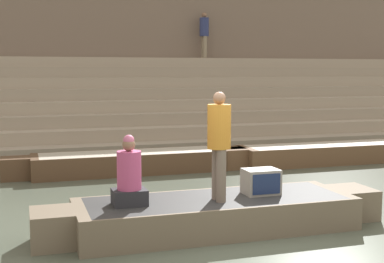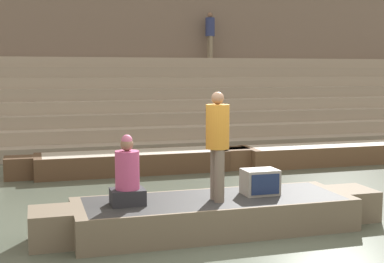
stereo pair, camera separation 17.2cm
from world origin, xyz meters
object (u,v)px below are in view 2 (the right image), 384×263
(moored_boat_shore, at_px, (334,153))
(person_standing, at_px, (217,139))
(person_on_steps, at_px, (210,32))
(moored_boat_distant, at_px, (133,162))
(tv_set, at_px, (260,182))
(person_rowing, at_px, (127,177))
(rowboat_main, at_px, (214,213))

(moored_boat_shore, bearing_deg, person_standing, -140.06)
(person_on_steps, bearing_deg, moored_boat_distant, 171.07)
(tv_set, relative_size, moored_boat_distant, 0.09)
(person_standing, height_order, person_rowing, person_standing)
(person_on_steps, bearing_deg, rowboat_main, -176.71)
(person_rowing, bearing_deg, person_standing, -17.48)
(moored_boat_distant, xyz_separation_m, person_on_steps, (4.53, 7.73, 3.71))
(rowboat_main, distance_m, moored_boat_distant, 5.02)
(moored_boat_shore, xyz_separation_m, moored_boat_distant, (-5.37, 0.20, 0.00))
(person_rowing, height_order, person_on_steps, person_on_steps)
(rowboat_main, height_order, tv_set, tv_set)
(rowboat_main, bearing_deg, person_rowing, 179.16)
(person_standing, distance_m, moored_boat_shore, 7.14)
(moored_boat_shore, bearing_deg, rowboat_main, -140.88)
(person_rowing, distance_m, moored_boat_distant, 5.15)
(person_standing, xyz_separation_m, moored_boat_shore, (5.01, 4.95, -1.17))
(person_standing, relative_size, person_rowing, 1.59)
(person_standing, bearing_deg, person_rowing, -170.20)
(moored_boat_distant, bearing_deg, person_rowing, -95.95)
(person_standing, height_order, tv_set, person_standing)
(moored_boat_distant, height_order, person_on_steps, person_on_steps)
(moored_boat_shore, bearing_deg, person_on_steps, 91.33)
(moored_boat_distant, bearing_deg, tv_set, -71.96)
(rowboat_main, bearing_deg, moored_boat_shore, 42.93)
(moored_boat_shore, xyz_separation_m, person_on_steps, (-0.84, 7.93, 3.71))
(person_standing, bearing_deg, person_on_steps, 87.84)
(person_standing, relative_size, tv_set, 3.01)
(person_rowing, height_order, moored_boat_distant, person_rowing)
(person_standing, relative_size, moored_boat_distant, 0.28)
(tv_set, xyz_separation_m, moored_boat_distant, (-1.14, 4.96, -0.43))
(moored_boat_shore, relative_size, person_on_steps, 3.59)
(person_rowing, relative_size, moored_boat_shore, 0.16)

